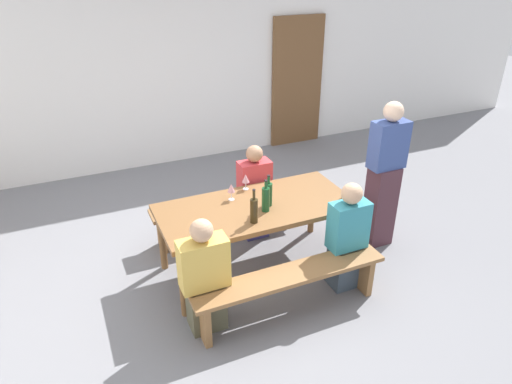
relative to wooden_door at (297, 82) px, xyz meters
name	(u,v)px	position (x,y,z in m)	size (l,w,h in m)	color
ground_plane	(256,267)	(-2.09, -3.04, -1.05)	(24.00, 24.00, 0.00)	slate
back_wall	(168,57)	(-2.09, 0.14, 0.55)	(14.00, 0.20, 3.20)	white
wooden_door	(297,82)	(0.00, 0.00, 0.00)	(0.90, 0.06, 2.10)	brown
tasting_table	(256,212)	(-2.09, -3.04, -0.38)	(1.92, 0.89, 0.75)	brown
bench_near	(290,282)	(-2.09, -3.79, -0.70)	(1.82, 0.30, 0.45)	olive
bench_far	(230,207)	(-2.09, -2.29, -0.70)	(1.82, 0.30, 0.45)	olive
wine_bottle_0	(266,199)	(-2.05, -3.17, -0.17)	(0.08, 0.08, 0.33)	#194723
wine_bottle_1	(254,210)	(-2.23, -3.32, -0.17)	(0.07, 0.07, 0.34)	#332814
wine_bottle_2	(268,194)	(-1.98, -3.08, -0.17)	(0.08, 0.08, 0.33)	#194723
wine_glass_0	(231,188)	(-2.27, -2.83, -0.17)	(0.07, 0.07, 0.18)	silver
wine_glass_1	(246,179)	(-2.05, -2.68, -0.18)	(0.08, 0.08, 0.17)	silver
wine_glass_2	(201,223)	(-2.74, -3.33, -0.17)	(0.06, 0.06, 0.18)	silver
seated_guest_near_0	(205,279)	(-2.83, -3.64, -0.54)	(0.41, 0.24, 1.09)	brown
seated_guest_near_1	(347,239)	(-1.40, -3.64, -0.52)	(0.37, 0.24, 1.12)	#3A4855
seated_guest_far_0	(255,194)	(-1.84, -2.44, -0.52)	(0.36, 0.24, 1.12)	navy
standing_host	(384,178)	(-0.63, -3.14, -0.25)	(0.38, 0.24, 1.65)	#4C2C35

